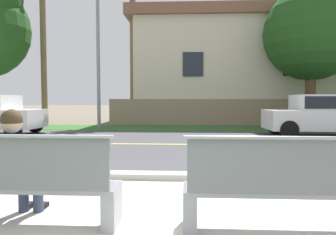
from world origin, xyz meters
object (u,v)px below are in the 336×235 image
object	(u,v)px
bench_right	(278,189)
shade_tree_left	(316,25)
bench_left	(27,185)
seated_person_blue	(17,161)
streetlamp	(99,40)
car_white_near	(326,113)
palm_tree_short	(133,4)

from	to	relation	value
bench_right	shade_tree_left	xyz separation A→B (m)	(5.35, 12.53, 4.48)
bench_left	bench_right	size ratio (longest dim) A/B	1.00
seated_person_blue	streetlamp	xyz separation A→B (m)	(-2.22, 11.50, 3.50)
seated_person_blue	car_white_near	size ratio (longest dim) A/B	0.29
seated_person_blue	bench_right	bearing A→B (deg)	-3.53
shade_tree_left	palm_tree_short	world-z (taller)	palm_tree_short
seated_person_blue	car_white_near	world-z (taller)	car_white_near
car_white_near	streetlamp	xyz separation A→B (m)	(-9.26, 3.02, 3.32)
seated_person_blue	car_white_near	distance (m)	11.02
bench_left	shade_tree_left	distance (m)	15.50
shade_tree_left	bench_right	bearing A→B (deg)	-113.13
shade_tree_left	palm_tree_short	xyz separation A→B (m)	(-9.20, 1.84, 1.73)
bench_right	car_white_near	bearing A→B (deg)	63.82
bench_left	palm_tree_short	size ratio (longest dim) A/B	0.23
seated_person_blue	car_white_near	bearing A→B (deg)	50.34
seated_person_blue	shade_tree_left	bearing A→B (deg)	56.66
seated_person_blue	shade_tree_left	xyz separation A→B (m)	(8.13, 12.36, 4.26)
streetlamp	palm_tree_short	size ratio (longest dim) A/B	0.88
car_white_near	shade_tree_left	bearing A→B (deg)	74.18
car_white_near	shade_tree_left	world-z (taller)	shade_tree_left
shade_tree_left	seated_person_blue	bearing A→B (deg)	-123.34
streetlamp	seated_person_blue	bearing A→B (deg)	-79.06
bench_left	seated_person_blue	xyz separation A→B (m)	(-0.19, 0.17, 0.22)
palm_tree_short	streetlamp	bearing A→B (deg)	-113.17
car_white_near	shade_tree_left	xyz separation A→B (m)	(1.10, 3.88, 4.08)
car_white_near	streetlamp	bearing A→B (deg)	161.94
streetlamp	shade_tree_left	distance (m)	10.42
car_white_near	bench_left	bearing A→B (deg)	-128.33
bench_left	car_white_near	distance (m)	11.04
bench_left	car_white_near	size ratio (longest dim) A/B	0.44
bench_right	palm_tree_short	xyz separation A→B (m)	(-3.85, 14.37, 6.21)
seated_person_blue	streetlamp	bearing A→B (deg)	100.94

